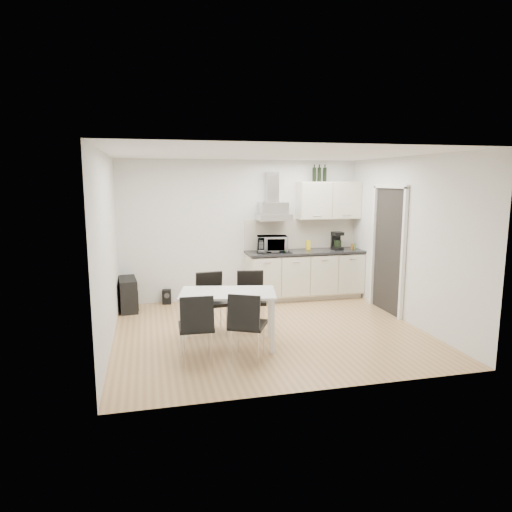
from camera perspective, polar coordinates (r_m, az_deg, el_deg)
The scene contains 15 objects.
ground at distance 6.92m, azimuth 1.66°, elevation -9.36°, with size 4.50×4.50×0.00m, color tan.
wall_back at distance 8.55m, azimuth -1.79°, elevation 3.22°, with size 4.50×0.10×2.60m, color silver.
wall_front at distance 4.74m, azimuth 8.03°, elevation -2.03°, with size 4.50×0.10×2.60m, color silver.
wall_left at distance 6.41m, azimuth -18.09°, elevation 0.61°, with size 0.10×4.00×2.60m, color silver.
wall_right at distance 7.52m, azimuth 18.51°, elevation 1.85°, with size 0.10×4.00×2.60m, color silver.
ceiling at distance 6.56m, azimuth 1.77°, elevation 12.67°, with size 4.50×4.50×0.00m, color white.
doorway at distance 8.00m, azimuth 16.11°, elevation 0.60°, with size 0.08×1.04×2.10m, color white.
kitchenette at distance 8.67m, azimuth 6.25°, elevation 0.13°, with size 2.22×0.64×2.52m.
dining_table at distance 6.18m, azimuth -3.54°, elevation -5.34°, with size 1.39×0.96×0.75m.
chair_far_left at distance 6.78m, azimuth -5.50°, elevation -5.92°, with size 0.44×0.50×0.88m, color black, non-canonical shape.
chair_far_right at distance 6.84m, azimuth -0.61°, elevation -5.73°, with size 0.44×0.50×0.88m, color black, non-canonical shape.
chair_near_left at distance 5.74m, azimuth -7.49°, elevation -8.86°, with size 0.44×0.50×0.88m, color black, non-canonical shape.
chair_near_right at distance 5.76m, azimuth -1.03°, elevation -8.70°, with size 0.44×0.50×0.88m, color black, non-canonical shape.
guitar_amp at distance 8.22m, azimuth -15.71°, elevation -4.62°, with size 0.35×0.70×0.56m.
floor_speaker at distance 8.49m, azimuth -11.10°, elevation -5.03°, with size 0.16×0.14×0.26m, color black.
Camera 1 is at (-1.71, -6.32, 2.25)m, focal length 32.00 mm.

